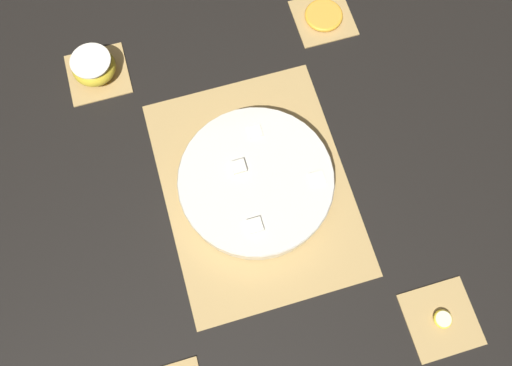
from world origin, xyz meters
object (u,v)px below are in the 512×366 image
at_px(orange_slice_whole, 324,15).
at_px(fruit_salad_bowl, 256,181).
at_px(banana_coin_single, 443,319).
at_px(apple_half, 94,67).

bearing_deg(orange_slice_whole, fruit_salad_bowl, 142.97).
bearing_deg(banana_coin_single, fruit_salad_bowl, 36.95).
height_order(orange_slice_whole, banana_coin_single, orange_slice_whole).
height_order(fruit_salad_bowl, banana_coin_single, fruit_salad_bowl).
bearing_deg(apple_half, fruit_salad_bowl, -143.05).
distance_m(apple_half, orange_slice_whole, 0.50).
relative_size(fruit_salad_bowl, orange_slice_whole, 3.51).
distance_m(apple_half, banana_coin_single, 0.84).
relative_size(fruit_salad_bowl, banana_coin_single, 8.80).
height_order(apple_half, orange_slice_whole, apple_half).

